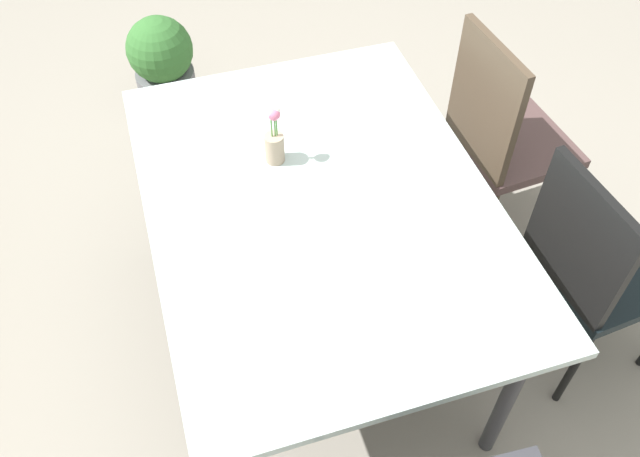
# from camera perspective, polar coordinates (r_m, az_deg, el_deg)

# --- Properties ---
(ground_plane) EXTENTS (12.00, 12.00, 0.00)m
(ground_plane) POSITION_cam_1_polar(r_m,az_deg,el_deg) (2.68, -1.54, -10.37)
(ground_plane) COLOR gray
(dining_table) EXTENTS (1.49, 1.08, 0.78)m
(dining_table) POSITION_cam_1_polar(r_m,az_deg,el_deg) (2.15, -0.00, 1.42)
(dining_table) COLOR #B2C6C1
(dining_table) RESTS_ON ground
(chair_near_right) EXTENTS (0.46, 0.46, 1.00)m
(chair_near_right) POSITION_cam_1_polar(r_m,az_deg,el_deg) (2.76, 15.34, 7.96)
(chair_near_right) COLOR brown
(chair_near_right) RESTS_ON ground
(chair_near_left) EXTENTS (0.47, 0.47, 0.94)m
(chair_near_left) POSITION_cam_1_polar(r_m,az_deg,el_deg) (2.42, 22.53, -2.71)
(chair_near_left) COLOR black
(chair_near_left) RESTS_ON ground
(flower_vase) EXTENTS (0.06, 0.06, 0.22)m
(flower_vase) POSITION_cam_1_polar(r_m,az_deg,el_deg) (2.18, -3.94, 7.53)
(flower_vase) COLOR tan
(flower_vase) RESTS_ON dining_table
(potted_plant) EXTENTS (0.33, 0.33, 0.56)m
(potted_plant) POSITION_cam_1_polar(r_m,az_deg,el_deg) (3.56, -13.32, 13.36)
(potted_plant) COLOR slate
(potted_plant) RESTS_ON ground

